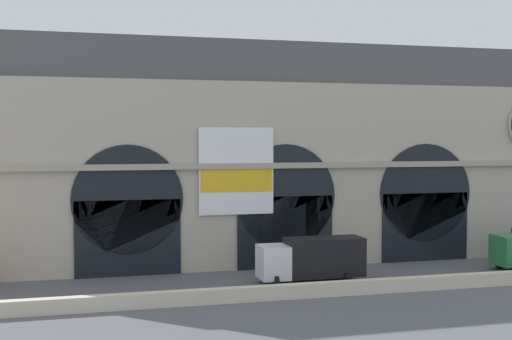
% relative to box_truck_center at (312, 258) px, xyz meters
% --- Properties ---
extents(ground_plane, '(200.00, 200.00, 0.00)m').
position_rel_box_truck_center_xyz_m(ground_plane, '(-0.28, 0.48, -1.70)').
color(ground_plane, '#54565B').
extents(quay_parapet_wall, '(90.00, 0.70, 0.91)m').
position_rel_box_truck_center_xyz_m(quay_parapet_wall, '(-0.28, -4.21, -1.24)').
color(quay_parapet_wall, beige).
rests_on(quay_parapet_wall, ground).
extents(station_building, '(50.78, 5.27, 17.78)m').
position_rel_box_truck_center_xyz_m(station_building, '(-0.26, 7.91, 6.96)').
color(station_building, '#B2A891').
rests_on(station_building, ground).
extents(box_truck_center, '(7.50, 2.91, 3.12)m').
position_rel_box_truck_center_xyz_m(box_truck_center, '(0.00, 0.00, 0.00)').
color(box_truck_center, white).
rests_on(box_truck_center, ground).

